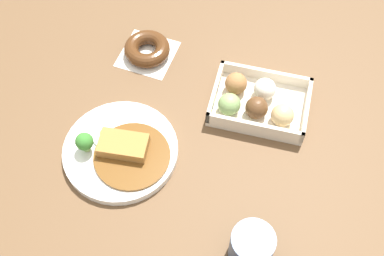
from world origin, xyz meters
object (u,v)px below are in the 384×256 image
(chocolate_ring_donut, at_px, (147,49))
(coffee_mug, at_px, (251,247))
(curry_plate, at_px, (121,150))
(donut_box, at_px, (257,102))

(chocolate_ring_donut, xyz_separation_m, coffee_mug, (0.32, -0.41, 0.02))
(curry_plate, xyz_separation_m, donut_box, (0.25, 0.18, 0.01))
(curry_plate, xyz_separation_m, chocolate_ring_donut, (-0.03, 0.27, 0.00))
(curry_plate, height_order, chocolate_ring_donut, curry_plate)
(donut_box, distance_m, coffee_mug, 0.33)
(curry_plate, bearing_deg, chocolate_ring_donut, 95.46)
(coffee_mug, bearing_deg, chocolate_ring_donut, 127.76)
(chocolate_ring_donut, relative_size, coffee_mug, 1.62)
(curry_plate, bearing_deg, coffee_mug, -25.97)
(donut_box, xyz_separation_m, coffee_mug, (0.05, -0.32, 0.02))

